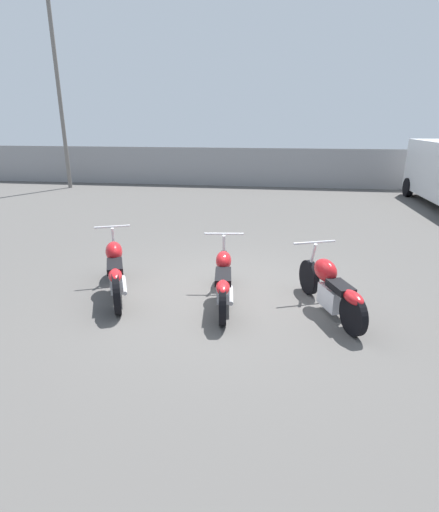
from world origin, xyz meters
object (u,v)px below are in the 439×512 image
(motorcycle_slot_0, at_px, (116,270))
(motorcycle_slot_2, at_px, (331,287))
(motorcycle_slot_1, at_px, (223,279))
(light_pole_right, at_px, (55,61))

(motorcycle_slot_0, distance_m, motorcycle_slot_2, 3.45)
(motorcycle_slot_0, xyz_separation_m, motorcycle_slot_1, (1.81, -0.07, -0.04))
(motorcycle_slot_2, bearing_deg, motorcycle_slot_1, 155.70)
(motorcycle_slot_0, bearing_deg, motorcycle_slot_2, -25.73)
(motorcycle_slot_1, bearing_deg, light_pole_right, 120.64)
(motorcycle_slot_0, relative_size, motorcycle_slot_1, 0.96)
(light_pole_right, relative_size, motorcycle_slot_1, 4.14)
(motorcycle_slot_0, xyz_separation_m, motorcycle_slot_2, (3.45, -0.16, -0.03))
(motorcycle_slot_0, bearing_deg, light_pole_right, 98.26)
(motorcycle_slot_1, bearing_deg, motorcycle_slot_2, -10.38)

